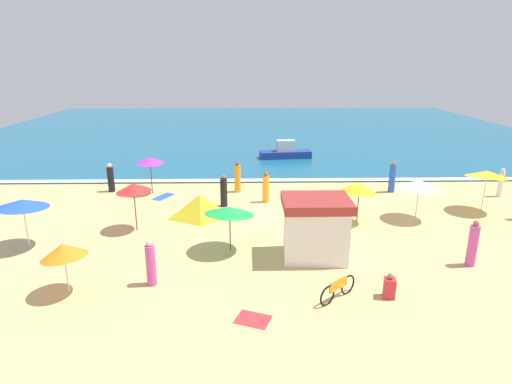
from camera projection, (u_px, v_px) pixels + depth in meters
ground_plane at (270, 214)px, 22.35m from camera, size 60.00×60.00×0.00m
ocean_water at (257, 130)px, 49.06m from camera, size 60.00×44.00×0.10m
wave_breaker_foam at (265, 180)px, 28.33m from camera, size 57.00×0.70×0.01m
lifeguard_cabana at (315, 228)px, 17.19m from camera, size 2.69×2.19×2.53m
beach_umbrella_0 at (230, 211)px, 17.63m from camera, size 2.79×2.80×2.07m
beach_umbrella_1 at (359, 187)px, 20.75m from camera, size 1.99×1.97×2.13m
beach_umbrella_2 at (22, 204)px, 17.86m from camera, size 2.93×2.94×2.25m
beach_umbrella_3 at (487, 174)px, 22.24m from camera, size 2.82×2.83×2.35m
beach_umbrella_4 at (419, 184)px, 21.16m from camera, size 2.81×2.82×2.06m
beach_umbrella_5 at (150, 161)px, 25.29m from camera, size 2.30×2.30×2.24m
beach_umbrella_6 at (63, 251)px, 14.36m from camera, size 2.21×2.21×1.94m
beach_umbrella_7 at (133, 188)px, 19.72m from camera, size 1.95×1.94×2.34m
beach_tent at (200, 207)px, 21.62m from camera, size 2.56×1.96×1.27m
parked_bicycle at (338, 289)px, 14.36m from camera, size 1.43×1.22×0.76m
beachgoer_0 at (501, 183)px, 25.05m from camera, size 0.36×0.36×1.71m
beachgoer_1 at (111, 178)px, 25.99m from camera, size 0.47×0.47×1.77m
beachgoer_2 at (390, 287)px, 14.46m from camera, size 0.45×0.45×0.90m
beachgoer_3 at (473, 245)px, 16.58m from camera, size 0.40×0.40×1.89m
beachgoer_4 at (238, 178)px, 25.90m from camera, size 0.49×0.49×1.89m
beachgoer_6 at (151, 264)px, 15.16m from camera, size 0.42×0.42×1.73m
beachgoer_7 at (266, 188)px, 24.04m from camera, size 0.49×0.49×1.79m
beachgoer_8 at (224, 192)px, 23.36m from camera, size 0.47×0.47×1.78m
beachgoer_10 at (392, 178)px, 25.86m from camera, size 0.44×0.44×1.93m
beachgoer_11 at (312, 203)px, 22.87m from camera, size 0.65×0.65×0.91m
beach_towel_0 at (163, 197)px, 25.21m from camera, size 1.26×1.62×0.01m
beach_towel_1 at (253, 319)px, 13.31m from camera, size 1.27×1.12×0.01m
small_boat_0 at (285, 152)px, 34.63m from camera, size 4.22×1.75×1.45m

